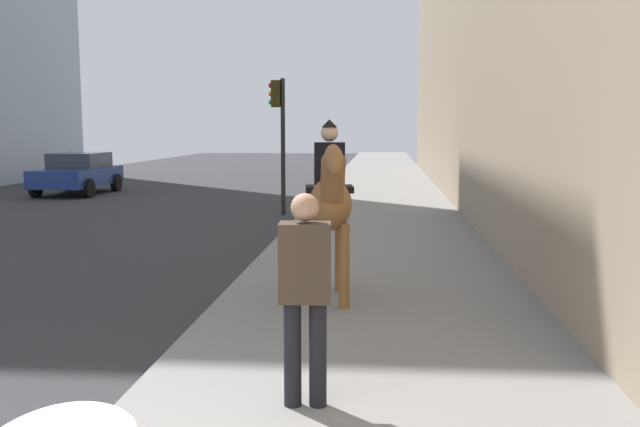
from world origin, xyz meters
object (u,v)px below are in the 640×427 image
Objects in this scene: pedestrian_greeting at (305,285)px; car_near_lane at (78,173)px; mounted_horse_near at (330,201)px; traffic_light_near_curb at (279,123)px.

pedestrian_greeting is 0.43× the size of car_near_lane.
pedestrian_greeting reaches higher than car_near_lane.
mounted_horse_near reaches higher than pedestrian_greeting.
car_near_lane is at bearing -153.22° from mounted_horse_near.
car_near_lane is 9.60m from traffic_light_near_curb.
mounted_horse_near reaches higher than car_near_lane.
mounted_horse_near is 10.03m from traffic_light_near_curb.
mounted_horse_near is 17.97m from car_near_lane.
mounted_horse_near is at bearing 33.71° from car_near_lane.
car_near_lane is 1.11× the size of traffic_light_near_curb.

